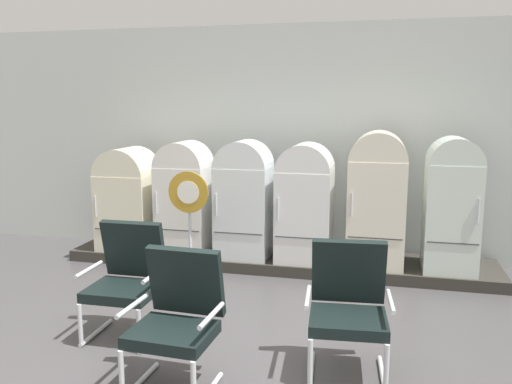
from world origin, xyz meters
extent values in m
cube|color=silver|center=(0.00, 3.66, 1.57)|extent=(11.76, 0.12, 3.13)
cube|color=#47443F|center=(0.00, 3.66, 2.78)|extent=(11.76, 0.07, 0.06)
cube|color=#302D27|center=(0.00, 3.02, 0.07)|extent=(5.49, 0.95, 0.14)
cube|color=beige|center=(-2.04, 2.92, 0.65)|extent=(0.71, 0.66, 1.01)
cylinder|color=beige|center=(-2.04, 2.92, 1.15)|extent=(0.71, 0.65, 0.71)
cube|color=#383838|center=(-2.04, 2.59, 0.46)|extent=(0.65, 0.01, 0.01)
cylinder|color=silver|center=(-2.34, 2.57, 0.77)|extent=(0.02, 0.02, 0.28)
cube|color=white|center=(-1.21, 2.88, 0.71)|extent=(0.65, 0.59, 1.14)
cylinder|color=white|center=(-1.21, 2.88, 1.29)|extent=(0.65, 0.58, 0.65)
cube|color=#383838|center=(-1.21, 2.59, 0.51)|extent=(0.60, 0.01, 0.01)
cylinder|color=silver|center=(-1.48, 2.57, 0.85)|extent=(0.02, 0.02, 0.28)
cube|color=white|center=(-0.41, 2.88, 0.72)|extent=(0.67, 0.58, 1.16)
cylinder|color=white|center=(-0.41, 2.88, 1.30)|extent=(0.67, 0.57, 0.67)
cube|color=#383838|center=(-0.41, 2.59, 0.51)|extent=(0.62, 0.01, 0.01)
cylinder|color=silver|center=(-0.68, 2.57, 0.86)|extent=(0.02, 0.02, 0.28)
cube|color=white|center=(0.37, 2.91, 0.71)|extent=(0.67, 0.63, 1.14)
cylinder|color=white|center=(0.37, 2.91, 1.28)|extent=(0.67, 0.62, 0.67)
cube|color=#383838|center=(0.37, 2.59, 0.50)|extent=(0.62, 0.01, 0.01)
cylinder|color=silver|center=(0.09, 2.57, 0.85)|extent=(0.02, 0.02, 0.28)
cube|color=silver|center=(1.24, 2.94, 0.79)|extent=(0.68, 0.70, 1.29)
cylinder|color=silver|center=(1.24, 2.94, 1.43)|extent=(0.68, 0.69, 0.68)
cube|color=#383838|center=(1.24, 2.59, 0.55)|extent=(0.62, 0.01, 0.01)
cylinder|color=silver|center=(0.96, 2.57, 0.94)|extent=(0.02, 0.02, 0.28)
cube|color=silver|center=(2.09, 2.91, 0.78)|extent=(0.60, 0.63, 1.27)
cylinder|color=silver|center=(2.09, 2.91, 1.42)|extent=(0.60, 0.62, 0.60)
cube|color=#383838|center=(2.09, 2.59, 0.55)|extent=(0.55, 0.01, 0.01)
cylinder|color=silver|center=(2.34, 2.57, 0.93)|extent=(0.02, 0.02, 0.28)
cylinder|color=silver|center=(-1.22, 0.60, 0.02)|extent=(0.05, 0.55, 0.04)
cylinder|color=silver|center=(-1.21, 0.34, 0.21)|extent=(0.04, 0.04, 0.38)
cylinder|color=silver|center=(-0.66, 0.60, 0.02)|extent=(0.05, 0.55, 0.04)
cylinder|color=silver|center=(-0.66, 0.35, 0.21)|extent=(0.04, 0.04, 0.38)
cube|color=black|center=(-0.94, 0.60, 0.44)|extent=(0.60, 0.51, 0.09)
cube|color=black|center=(-0.94, 0.87, 0.76)|extent=(0.59, 0.19, 0.55)
cylinder|color=silver|center=(-1.26, 0.60, 0.63)|extent=(0.04, 0.45, 0.04)
cylinder|color=silver|center=(-0.63, 0.60, 0.63)|extent=(0.04, 0.45, 0.04)
cylinder|color=silver|center=(0.80, 0.39, 0.02)|extent=(0.09, 0.55, 0.04)
cylinder|color=silver|center=(0.83, 0.13, 0.21)|extent=(0.04, 0.04, 0.38)
cylinder|color=silver|center=(1.35, 0.43, 0.02)|extent=(0.09, 0.55, 0.04)
cylinder|color=silver|center=(1.38, 0.18, 0.21)|extent=(0.04, 0.04, 0.38)
cube|color=black|center=(1.08, 0.41, 0.44)|extent=(0.63, 0.55, 0.09)
cube|color=black|center=(1.06, 0.68, 0.76)|extent=(0.61, 0.23, 0.55)
cylinder|color=silver|center=(0.77, 0.38, 0.63)|extent=(0.07, 0.45, 0.04)
cylinder|color=silver|center=(1.39, 0.44, 0.63)|extent=(0.07, 0.45, 0.04)
cylinder|color=silver|center=(-0.44, -0.11, 0.02)|extent=(0.07, 0.55, 0.04)
cylinder|color=silver|center=(-0.45, -0.36, 0.21)|extent=(0.04, 0.04, 0.38)
cube|color=black|center=(-0.17, -0.12, 0.44)|extent=(0.62, 0.53, 0.09)
cube|color=black|center=(-0.15, 0.15, 0.76)|extent=(0.60, 0.21, 0.55)
cylinder|color=silver|center=(-0.48, -0.10, 0.63)|extent=(0.06, 0.45, 0.04)
cylinder|color=silver|center=(0.15, -0.14, 0.63)|extent=(0.06, 0.45, 0.04)
cylinder|color=#2D2D30|center=(-0.78, 1.92, 0.01)|extent=(0.32, 0.32, 0.03)
cylinder|color=silver|center=(-0.78, 1.92, 0.58)|extent=(0.04, 0.04, 1.10)
cylinder|color=#B18424|center=(-0.78, 1.89, 1.13)|extent=(0.46, 0.02, 0.46)
cylinder|color=white|center=(-0.78, 1.88, 1.13)|extent=(0.26, 0.00, 0.26)
camera|label=1|loc=(1.29, -3.51, 2.14)|focal=37.10mm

